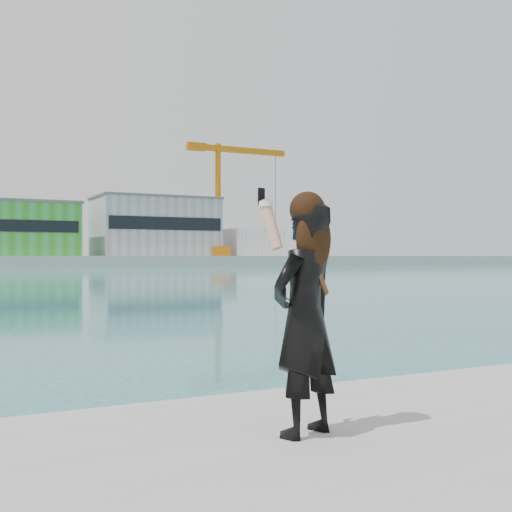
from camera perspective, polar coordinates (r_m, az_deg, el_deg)
The scene contains 5 objects.
warehouse_grey_right at distance 138.73m, azimuth -8.94°, elevation 2.60°, with size 25.50×15.35×12.50m.
ancillary_shed at distance 145.10m, azimuth -0.40°, elevation 1.20°, with size 12.00×10.00×6.00m, color silver.
dock_crane at distance 138.32m, azimuth -2.94°, elevation 5.43°, with size 23.00×4.00×24.00m.
flagpole_right at distance 127.40m, azimuth -15.66°, elevation 2.05°, with size 1.28×0.16×8.00m.
woman at distance 4.16m, azimuth 4.39°, elevation -4.87°, with size 0.64×0.53×1.59m.
Camera 1 is at (-2.55, -3.91, 1.96)m, focal length 45.00 mm.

